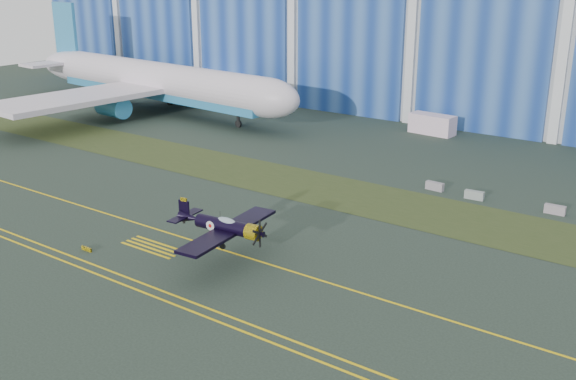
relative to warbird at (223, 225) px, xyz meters
The scene contains 14 objects.
ground 13.26m from the warbird, 31.83° to the left, with size 260.00×260.00×0.00m, color #2C3A2F.
grass_median 23.69m from the warbird, 62.27° to the left, with size 260.00×10.00×0.02m, color #475128.
taxiway_centreline 11.53m from the warbird, ahead, with size 200.00×0.20×0.02m, color yellow.
edge_line_near 13.76m from the warbird, 35.25° to the right, with size 80.00×0.20×0.02m, color yellow.
edge_line_far 13.22m from the warbird, 31.60° to the right, with size 80.00×0.20×0.02m, color yellow.
hold_short_ladder 7.89m from the warbird, 169.44° to the right, with size 6.00×2.40×0.02m, color yellow, non-canonical shape.
guard_board_left 12.62m from the warbird, 154.77° to the right, with size 1.20×0.15×0.35m, color yellow.
warbird is the anchor object (origin of this frame).
jetliner 63.28m from the warbird, 140.80° to the left, with size 70.69×61.48×23.12m.
shipping_container 51.71m from the warbird, 95.41° to the left, with size 6.54×2.62×2.83m, color silver.
cart 79.25m from the warbird, 141.44° to the left, with size 2.17×1.30×1.30m, color white.
barrier_a 28.46m from the warbird, 77.20° to the left, with size 2.00×0.60×0.90m, color gray.
barrier_b 29.48m from the warbird, 68.22° to the left, with size 2.00×0.60×0.90m, color gray.
barrier_c 33.66m from the warbird, 55.56° to the left, with size 2.00×0.60×0.90m, color gray.
Camera 1 is at (23.17, -44.93, 23.31)m, focal length 42.00 mm.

